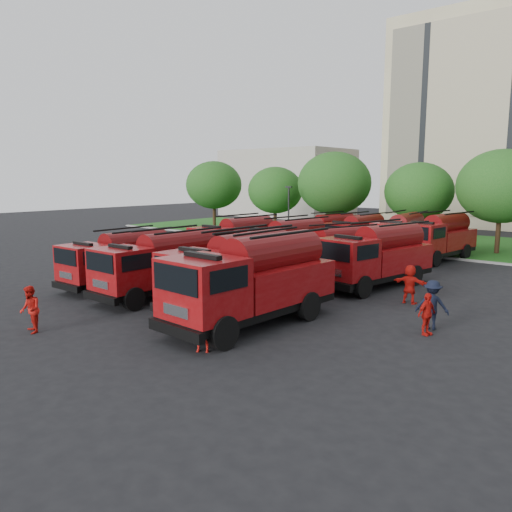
{
  "coord_description": "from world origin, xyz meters",
  "views": [
    {
      "loc": [
        16.17,
        -18.53,
        5.9
      ],
      "look_at": [
        -0.47,
        1.33,
        1.8
      ],
      "focal_mm": 35.0,
      "sensor_mm": 36.0,
      "label": 1
    }
  ],
  "objects_px": {
    "fire_truck_0": "(120,259)",
    "fire_truck_1": "(161,265)",
    "fire_truck_2": "(235,271)",
    "fire_truck_6": "(330,251)",
    "firefighter_3": "(431,329)",
    "firefighter_4": "(174,275)",
    "firefighter_1": "(32,333)",
    "fire_truck_7": "(377,256)",
    "fire_truck_5": "(286,245)",
    "firefighter_5": "(409,303)",
    "fire_truck_11": "(439,237)",
    "firefighter_0": "(203,352)",
    "fire_truck_8": "(326,231)",
    "fire_truck_3": "(253,281)",
    "fire_truck_4": "(236,241)",
    "fire_truck_10": "(402,235)",
    "fire_truck_9": "(357,235)",
    "firefighter_2": "(426,335)"
  },
  "relations": [
    {
      "from": "fire_truck_3",
      "to": "fire_truck_6",
      "type": "xyz_separation_m",
      "value": [
        -3.0,
        10.73,
        -0.34
      ]
    },
    {
      "from": "fire_truck_0",
      "to": "fire_truck_1",
      "type": "relative_size",
      "value": 0.94
    },
    {
      "from": "fire_truck_8",
      "to": "firefighter_4",
      "type": "height_order",
      "value": "fire_truck_8"
    },
    {
      "from": "fire_truck_7",
      "to": "fire_truck_8",
      "type": "distance_m",
      "value": 14.67
    },
    {
      "from": "fire_truck_2",
      "to": "fire_truck_4",
      "type": "relative_size",
      "value": 1.06
    },
    {
      "from": "fire_truck_1",
      "to": "fire_truck_10",
      "type": "bearing_deg",
      "value": 79.81
    },
    {
      "from": "fire_truck_3",
      "to": "fire_truck_9",
      "type": "distance_m",
      "value": 20.22
    },
    {
      "from": "fire_truck_6",
      "to": "firefighter_2",
      "type": "relative_size",
      "value": 4.22
    },
    {
      "from": "fire_truck_1",
      "to": "fire_truck_11",
      "type": "height_order",
      "value": "fire_truck_11"
    },
    {
      "from": "fire_truck_6",
      "to": "fire_truck_8",
      "type": "relative_size",
      "value": 1.03
    },
    {
      "from": "fire_truck_1",
      "to": "firefighter_4",
      "type": "height_order",
      "value": "fire_truck_1"
    },
    {
      "from": "fire_truck_8",
      "to": "firefighter_1",
      "type": "bearing_deg",
      "value": -69.14
    },
    {
      "from": "firefighter_3",
      "to": "firefighter_4",
      "type": "bearing_deg",
      "value": -16.5
    },
    {
      "from": "fire_truck_1",
      "to": "fire_truck_2",
      "type": "distance_m",
      "value": 4.34
    },
    {
      "from": "fire_truck_2",
      "to": "fire_truck_7",
      "type": "bearing_deg",
      "value": 70.4
    },
    {
      "from": "fire_truck_0",
      "to": "fire_truck_7",
      "type": "bearing_deg",
      "value": 38.33
    },
    {
      "from": "fire_truck_1",
      "to": "firefighter_4",
      "type": "bearing_deg",
      "value": 133.3
    },
    {
      "from": "fire_truck_2",
      "to": "fire_truck_6",
      "type": "bearing_deg",
      "value": 93.59
    },
    {
      "from": "fire_truck_2",
      "to": "fire_truck_4",
      "type": "xyz_separation_m",
      "value": [
        -7.83,
        8.73,
        -0.11
      ]
    },
    {
      "from": "fire_truck_5",
      "to": "fire_truck_9",
      "type": "xyz_separation_m",
      "value": [
        0.44,
        8.59,
        -0.08
      ]
    },
    {
      "from": "fire_truck_10",
      "to": "fire_truck_7",
      "type": "bearing_deg",
      "value": -77.11
    },
    {
      "from": "fire_truck_5",
      "to": "fire_truck_9",
      "type": "relative_size",
      "value": 1.07
    },
    {
      "from": "fire_truck_5",
      "to": "firefighter_5",
      "type": "height_order",
      "value": "fire_truck_5"
    },
    {
      "from": "fire_truck_1",
      "to": "fire_truck_9",
      "type": "bearing_deg",
      "value": 88.06
    },
    {
      "from": "fire_truck_2",
      "to": "fire_truck_4",
      "type": "height_order",
      "value": "fire_truck_2"
    },
    {
      "from": "firefighter_4",
      "to": "fire_truck_6",
      "type": "bearing_deg",
      "value": -114.82
    },
    {
      "from": "fire_truck_6",
      "to": "fire_truck_11",
      "type": "xyz_separation_m",
      "value": [
        2.93,
        9.85,
        0.18
      ]
    },
    {
      "from": "fire_truck_0",
      "to": "fire_truck_9",
      "type": "relative_size",
      "value": 0.98
    },
    {
      "from": "fire_truck_3",
      "to": "fire_truck_4",
      "type": "xyz_separation_m",
      "value": [
        -10.14,
        10.2,
        -0.22
      ]
    },
    {
      "from": "fire_truck_11",
      "to": "firefighter_1",
      "type": "relative_size",
      "value": 4.12
    },
    {
      "from": "firefighter_3",
      "to": "firefighter_0",
      "type": "bearing_deg",
      "value": 42.38
    },
    {
      "from": "fire_truck_0",
      "to": "fire_truck_11",
      "type": "relative_size",
      "value": 0.88
    },
    {
      "from": "fire_truck_3",
      "to": "fire_truck_6",
      "type": "relative_size",
      "value": 1.18
    },
    {
      "from": "fire_truck_5",
      "to": "fire_truck_7",
      "type": "distance_m",
      "value": 6.94
    },
    {
      "from": "fire_truck_3",
      "to": "firefighter_3",
      "type": "relative_size",
      "value": 4.14
    },
    {
      "from": "fire_truck_5",
      "to": "fire_truck_8",
      "type": "bearing_deg",
      "value": 112.57
    },
    {
      "from": "firefighter_1",
      "to": "fire_truck_6",
      "type": "bearing_deg",
      "value": 98.76
    },
    {
      "from": "fire_truck_3",
      "to": "firefighter_1",
      "type": "xyz_separation_m",
      "value": [
        -5.83,
        -6.28,
        -1.82
      ]
    },
    {
      "from": "fire_truck_0",
      "to": "firefighter_1",
      "type": "xyz_separation_m",
      "value": [
        4.32,
        -7.08,
        -1.51
      ]
    },
    {
      "from": "fire_truck_10",
      "to": "fire_truck_0",
      "type": "bearing_deg",
      "value": -114.42
    },
    {
      "from": "firefighter_0",
      "to": "firefighter_1",
      "type": "height_order",
      "value": "firefighter_1"
    },
    {
      "from": "fire_truck_3",
      "to": "fire_truck_7",
      "type": "distance_m",
      "value": 9.76
    },
    {
      "from": "fire_truck_1",
      "to": "fire_truck_9",
      "type": "relative_size",
      "value": 1.04
    },
    {
      "from": "fire_truck_1",
      "to": "fire_truck_10",
      "type": "distance_m",
      "value": 20.34
    },
    {
      "from": "firefighter_0",
      "to": "firefighter_3",
      "type": "bearing_deg",
      "value": 22.09
    },
    {
      "from": "fire_truck_1",
      "to": "firefighter_0",
      "type": "height_order",
      "value": "fire_truck_1"
    },
    {
      "from": "fire_truck_7",
      "to": "fire_truck_6",
      "type": "bearing_deg",
      "value": 174.3
    },
    {
      "from": "firefighter_0",
      "to": "firefighter_4",
      "type": "distance_m",
      "value": 13.77
    },
    {
      "from": "fire_truck_1",
      "to": "fire_truck_10",
      "type": "xyz_separation_m",
      "value": [
        3.66,
        20.01,
        -0.01
      ]
    },
    {
      "from": "firefighter_3",
      "to": "fire_truck_3",
      "type": "bearing_deg",
      "value": 21.09
    }
  ]
}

